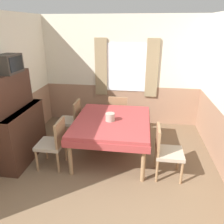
# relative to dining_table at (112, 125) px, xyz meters

# --- Properties ---
(wall_back) EXTENTS (4.20, 0.09, 2.60)m
(wall_back) POSITION_rel_dining_table_xyz_m (0.01, 1.63, 0.66)
(wall_back) COLOR silver
(wall_back) RESTS_ON ground_plane
(wall_left) EXTENTS (0.05, 4.08, 2.60)m
(wall_left) POSITION_rel_dining_table_xyz_m (-1.92, -0.23, 0.65)
(wall_left) COLOR silver
(wall_left) RESTS_ON ground_plane
(dining_table) EXTENTS (1.39, 1.59, 0.75)m
(dining_table) POSITION_rel_dining_table_xyz_m (0.00, 0.00, 0.00)
(dining_table) COLOR #9E3838
(dining_table) RESTS_ON ground_plane
(chair_right_near) EXTENTS (0.44, 0.44, 0.89)m
(chair_right_near) POSITION_rel_dining_table_xyz_m (0.95, -0.50, -0.16)
(chair_right_near) COLOR #93704C
(chair_right_near) RESTS_ON ground_plane
(chair_left_near) EXTENTS (0.44, 0.44, 0.89)m
(chair_left_near) POSITION_rel_dining_table_xyz_m (-0.95, -0.50, -0.16)
(chair_left_near) COLOR #93704C
(chair_left_near) RESTS_ON ground_plane
(chair_head_window) EXTENTS (0.44, 0.44, 0.89)m
(chair_head_window) POSITION_rel_dining_table_xyz_m (-0.00, 1.05, -0.16)
(chair_head_window) COLOR #93704C
(chair_head_window) RESTS_ON ground_plane
(chair_left_far) EXTENTS (0.44, 0.44, 0.89)m
(chair_left_far) POSITION_rel_dining_table_xyz_m (-0.95, 0.50, -0.16)
(chair_left_far) COLOR #93704C
(chair_left_far) RESTS_ON ground_plane
(sideboard) EXTENTS (0.46, 1.20, 1.62)m
(sideboard) POSITION_rel_dining_table_xyz_m (-1.67, -0.35, 0.05)
(sideboard) COLOR #3D2319
(sideboard) RESTS_ON ground_plane
(tv) EXTENTS (0.29, 0.45, 0.31)m
(tv) POSITION_rel_dining_table_xyz_m (-1.67, -0.30, 1.13)
(tv) COLOR #2D2823
(tv) RESTS_ON sideboard
(vase) EXTENTS (0.17, 0.17, 0.14)m
(vase) POSITION_rel_dining_table_xyz_m (-0.03, -0.05, 0.17)
(vase) COLOR #A39989
(vase) RESTS_ON dining_table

